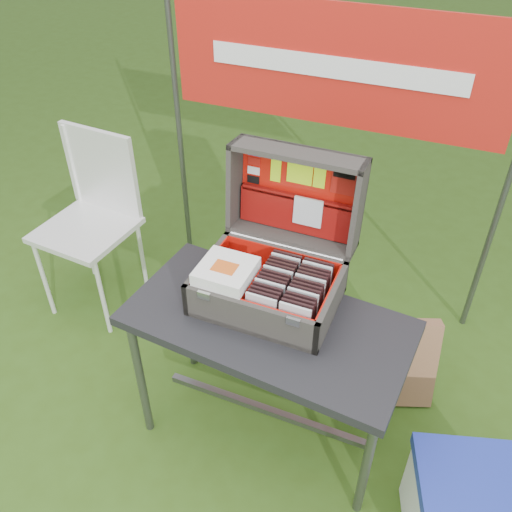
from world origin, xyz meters
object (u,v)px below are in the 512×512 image
at_px(suitcase, 274,241).
at_px(chair, 86,232).
at_px(cardboard_box, 390,363).
at_px(table, 266,377).
at_px(cooler, 470,507).

bearing_deg(suitcase, chair, 167.12).
bearing_deg(cardboard_box, chair, 158.31).
bearing_deg(table, cooler, -5.40).
xyz_separation_m(table, cooler, (0.86, -0.15, -0.15)).
distance_m(suitcase, chair, 1.26).
relative_size(cooler, cardboard_box, 0.99).
height_order(suitcase, cardboard_box, suitcase).
height_order(cooler, chair, chair).
relative_size(cooler, chair, 0.45).
relative_size(suitcase, chair, 0.56).
xyz_separation_m(table, suitcase, (-0.04, 0.15, 0.60)).
distance_m(table, cooler, 0.89).
bearing_deg(chair, cooler, -11.08).
relative_size(table, suitcase, 2.00).
height_order(chair, cardboard_box, chair).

